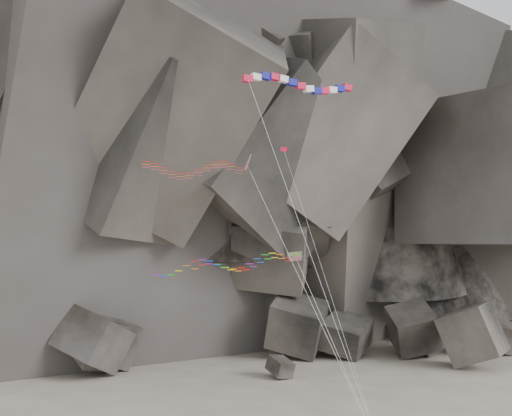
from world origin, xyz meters
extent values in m
cube|color=#47423F|center=(26.70, 37.18, 2.66)|extent=(7.52, 8.72, 8.48)
cube|color=#47423F|center=(39.90, 37.34, 1.90)|extent=(6.39, 7.94, 6.75)
cube|color=#47423F|center=(4.89, 28.19, 0.94)|extent=(3.49, 4.00, 2.87)
cube|color=#47423F|center=(17.16, 38.89, 2.07)|extent=(8.68, 9.58, 6.71)
cube|color=#47423F|center=(-15.55, 37.42, 2.89)|extent=(7.41, 6.77, 7.44)
cube|color=#47423F|center=(9.99, 39.42, 3.36)|extent=(9.85, 10.91, 9.87)
cube|color=#47423F|center=(30.23, 39.41, 1.75)|extent=(7.51, 6.65, 5.62)
cube|color=#47423F|center=(31.20, 28.47, 3.39)|extent=(9.43, 9.20, 9.13)
cube|color=#47423F|center=(-17.64, 35.70, 2.98)|extent=(9.31, 9.41, 8.96)
cube|color=#47423F|center=(-18.21, 33.57, 2.88)|extent=(10.90, 10.05, 9.40)
cylinder|color=silver|center=(0.54, -1.58, 12.61)|extent=(9.57, 5.03, 22.42)
cube|color=red|center=(-4.42, -0.30, 30.59)|extent=(0.90, 0.73, 0.52)
cube|color=white|center=(-3.64, -0.09, 30.81)|extent=(0.94, 0.74, 0.58)
cube|color=#0C0C88|center=(-2.86, 0.08, 30.95)|extent=(0.96, 0.74, 0.62)
cube|color=red|center=(-2.08, 0.21, 30.96)|extent=(0.96, 0.75, 0.62)
cube|color=white|center=(-1.30, 0.35, 30.85)|extent=(0.94, 0.74, 0.59)
cube|color=#0C0C88|center=(-0.53, 0.50, 30.65)|extent=(0.91, 0.73, 0.54)
cube|color=red|center=(0.25, 0.70, 30.43)|extent=(0.93, 0.74, 0.57)
cube|color=white|center=(1.03, 0.95, 30.26)|extent=(0.96, 0.74, 0.61)
cube|color=#0C0C88|center=(1.81, 1.25, 30.21)|extent=(0.96, 0.75, 0.62)
cube|color=red|center=(2.59, 1.58, 30.30)|extent=(0.95, 0.74, 0.60)
cube|color=white|center=(3.37, 1.93, 30.49)|extent=(0.92, 0.73, 0.55)
cube|color=#0C0C88|center=(4.15, 2.26, 30.71)|extent=(0.92, 0.73, 0.55)
cube|color=red|center=(4.93, 2.55, 30.90)|extent=(0.95, 0.74, 0.60)
cylinder|color=silver|center=(0.44, -2.30, 16.00)|extent=(9.77, 3.60, 29.20)
cube|color=#C5ED0D|center=(-0.59, -0.64, 16.44)|extent=(1.25, 0.70, 0.66)
cube|color=#0CB219|center=(-0.59, -0.80, 16.19)|extent=(1.03, 0.54, 0.45)
cylinder|color=silver|center=(2.36, -2.36, 8.92)|extent=(5.94, 3.47, 15.05)
cube|color=red|center=(-0.67, 2.82, 25.39)|extent=(0.57, 0.06, 0.36)
cube|color=#0C0C88|center=(-0.86, 2.83, 25.39)|extent=(0.21, 0.05, 0.37)
cylinder|color=silver|center=(2.32, -0.63, 13.40)|extent=(6.01, 6.93, 24.00)
camera|label=1|loc=(-13.36, -50.43, 18.44)|focal=45.00mm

